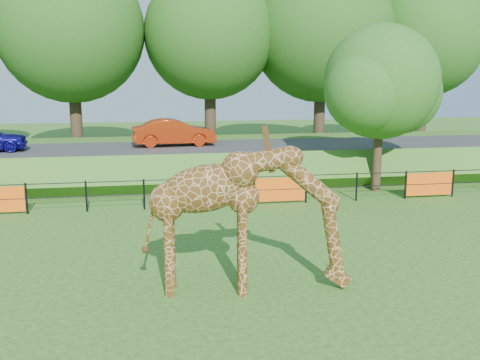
{
  "coord_description": "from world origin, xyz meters",
  "views": [
    {
      "loc": [
        -1.74,
        -10.93,
        4.74
      ],
      "look_at": [
        0.59,
        2.78,
        2.0
      ],
      "focal_mm": 40.0,
      "sensor_mm": 36.0,
      "label": 1
    }
  ],
  "objects": [
    {
      "name": "perimeter_fence",
      "position": [
        0.0,
        8.0,
        0.55
      ],
      "size": [
        28.07,
        0.1,
        1.1
      ],
      "primitive_type": null,
      "color": "black",
      "rests_on": "ground"
    },
    {
      "name": "bg_tree_line",
      "position": [
        1.89,
        22.0,
        7.19
      ],
      "size": [
        37.3,
        8.8,
        11.82
      ],
      "color": "#312316",
      "rests_on": "ground"
    },
    {
      "name": "tree_east",
      "position": [
        7.6,
        9.63,
        4.28
      ],
      "size": [
        5.4,
        4.71,
        6.76
      ],
      "color": "#312316",
      "rests_on": "ground"
    },
    {
      "name": "road",
      "position": [
        0.0,
        14.0,
        1.36
      ],
      "size": [
        40.0,
        5.0,
        0.12
      ],
      "primitive_type": "cube",
      "color": "#2D2D2F",
      "rests_on": "embankment"
    },
    {
      "name": "car_red",
      "position": [
        -0.6,
        14.57,
        2.06
      ],
      "size": [
        3.99,
        1.7,
        1.28
      ],
      "primitive_type": "imported",
      "rotation": [
        0.0,
        0.0,
        1.66
      ],
      "color": "#B72D0D",
      "rests_on": "road"
    },
    {
      "name": "giraffe",
      "position": [
        0.33,
        0.17,
        1.64
      ],
      "size": [
        4.65,
        1.41,
        3.27
      ],
      "primitive_type": null,
      "rotation": [
        0.0,
        0.0,
        -0.13
      ],
      "color": "#543211",
      "rests_on": "ground"
    },
    {
      "name": "ground",
      "position": [
        0.0,
        0.0,
        0.0
      ],
      "size": [
        90.0,
        90.0,
        0.0
      ],
      "primitive_type": "plane",
      "color": "#2C5816",
      "rests_on": "ground"
    },
    {
      "name": "visitor",
      "position": [
        2.26,
        9.95,
        0.77
      ],
      "size": [
        0.62,
        0.46,
        1.54
      ],
      "primitive_type": "imported",
      "rotation": [
        0.0,
        0.0,
        2.97
      ],
      "color": "black",
      "rests_on": "ground"
    },
    {
      "name": "embankment",
      "position": [
        0.0,
        15.5,
        0.65
      ],
      "size": [
        40.0,
        9.0,
        1.3
      ],
      "primitive_type": "cube",
      "color": "#2C5816",
      "rests_on": "ground"
    }
  ]
}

